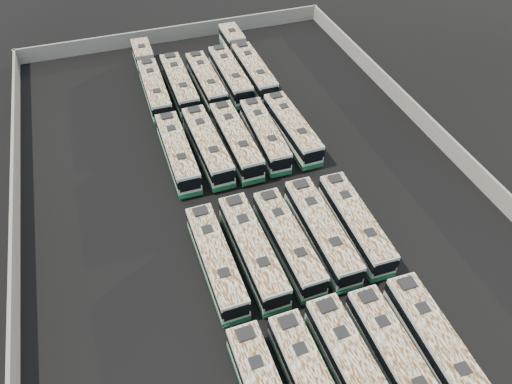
{
  "coord_description": "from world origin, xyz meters",
  "views": [
    {
      "loc": [
        -11.46,
        -33.42,
        34.71
      ],
      "look_at": [
        -0.11,
        -0.39,
        1.6
      ],
      "focal_mm": 35.0,
      "sensor_mm": 36.0,
      "label": 1
    }
  ],
  "objects_px": {
    "bus_midfront_center": "(288,242)",
    "bus_back_far_right": "(246,61)",
    "bus_midback_right": "(264,135)",
    "bus_back_right": "(230,76)",
    "bus_midback_center": "(236,140)",
    "bus_front_far_right": "(437,347)",
    "bus_back_center": "(206,81)",
    "bus_back_far_left": "(151,78)",
    "bus_midback_far_right": "(292,128)",
    "bus_midfront_far_left": "(216,261)",
    "bus_front_center": "(356,374)",
    "bus_front_right": "(397,361)",
    "bus_midfront_right": "(321,231)",
    "bus_midback_left": "(207,146)",
    "bus_midfront_far_right": "(355,223)",
    "bus_back_left": "(179,85)",
    "bus_midfront_left": "(253,250)",
    "bus_midback_far_left": "(178,152)"
  },
  "relations": [
    {
      "from": "bus_front_far_right",
      "to": "bus_midfront_far_left",
      "type": "bearing_deg",
      "value": 136.4
    },
    {
      "from": "bus_midfront_left",
      "to": "bus_back_right",
      "type": "height_order",
      "value": "bus_back_right"
    },
    {
      "from": "bus_midback_right",
      "to": "bus_midback_center",
      "type": "bearing_deg",
      "value": -178.67
    },
    {
      "from": "bus_front_right",
      "to": "bus_back_left",
      "type": "height_order",
      "value": "bus_back_left"
    },
    {
      "from": "bus_front_far_right",
      "to": "bus_back_center",
      "type": "distance_m",
      "value": 41.54
    },
    {
      "from": "bus_back_right",
      "to": "bus_midback_center",
      "type": "bearing_deg",
      "value": -104.43
    },
    {
      "from": "bus_front_right",
      "to": "bus_back_right",
      "type": "distance_m",
      "value": 41.25
    },
    {
      "from": "bus_midback_right",
      "to": "bus_midback_far_right",
      "type": "xyz_separation_m",
      "value": [
        3.3,
        0.1,
        0.03
      ]
    },
    {
      "from": "bus_midback_far_left",
      "to": "bus_back_right",
      "type": "bearing_deg",
      "value": 53.36
    },
    {
      "from": "bus_front_right",
      "to": "bus_midback_center",
      "type": "distance_m",
      "value": 28.25
    },
    {
      "from": "bus_midfront_center",
      "to": "bus_midback_right",
      "type": "height_order",
      "value": "same"
    },
    {
      "from": "bus_front_right",
      "to": "bus_midback_left",
      "type": "distance_m",
      "value": 28.89
    },
    {
      "from": "bus_midback_left",
      "to": "bus_back_far_left",
      "type": "height_order",
      "value": "bus_midback_left"
    },
    {
      "from": "bus_midback_far_left",
      "to": "bus_midback_far_right",
      "type": "height_order",
      "value": "bus_midback_far_left"
    },
    {
      "from": "bus_front_far_right",
      "to": "bus_midback_far_left",
      "type": "height_order",
      "value": "same"
    },
    {
      "from": "bus_midfront_right",
      "to": "bus_back_far_left",
      "type": "bearing_deg",
      "value": 107.2
    },
    {
      "from": "bus_midfront_left",
      "to": "bus_midfront_far_right",
      "type": "xyz_separation_m",
      "value": [
        9.83,
        0.03,
        -0.06
      ]
    },
    {
      "from": "bus_front_far_right",
      "to": "bus_back_right",
      "type": "height_order",
      "value": "bus_back_right"
    },
    {
      "from": "bus_midfront_right",
      "to": "bus_midfront_center",
      "type": "bearing_deg",
      "value": -177.82
    },
    {
      "from": "bus_midfront_right",
      "to": "bus_midfront_far_right",
      "type": "xyz_separation_m",
      "value": [
        3.35,
        -0.04,
        -0.06
      ]
    },
    {
      "from": "bus_back_center",
      "to": "bus_back_far_right",
      "type": "bearing_deg",
      "value": 25.94
    },
    {
      "from": "bus_front_center",
      "to": "bus_back_right",
      "type": "xyz_separation_m",
      "value": [
        3.34,
        41.24,
        0.0
      ]
    },
    {
      "from": "bus_midfront_far_right",
      "to": "bus_back_far_left",
      "type": "xyz_separation_m",
      "value": [
        -13.0,
        31.15,
        0.0
      ]
    },
    {
      "from": "bus_midback_far_left",
      "to": "bus_back_right",
      "type": "distance_m",
      "value": 16.33
    },
    {
      "from": "bus_midback_far_right",
      "to": "bus_back_far_left",
      "type": "bearing_deg",
      "value": 127.72
    },
    {
      "from": "bus_back_far_right",
      "to": "bus_back_left",
      "type": "bearing_deg",
      "value": -163.0
    },
    {
      "from": "bus_midfront_right",
      "to": "bus_back_center",
      "type": "xyz_separation_m",
      "value": [
        -3.15,
        28.03,
        -0.06
      ]
    },
    {
      "from": "bus_front_far_right",
      "to": "bus_front_right",
      "type": "bearing_deg",
      "value": -179.32
    },
    {
      "from": "bus_front_center",
      "to": "bus_front_right",
      "type": "bearing_deg",
      "value": -1.36
    },
    {
      "from": "bus_front_center",
      "to": "bus_midfront_far_left",
      "type": "relative_size",
      "value": 1.05
    },
    {
      "from": "bus_midfront_far_left",
      "to": "bus_back_center",
      "type": "xyz_separation_m",
      "value": [
        6.58,
        28.11,
        0.0
      ]
    },
    {
      "from": "bus_midfront_left",
      "to": "bus_midback_far_left",
      "type": "relative_size",
      "value": 1.02
    },
    {
      "from": "bus_front_right",
      "to": "bus_midfront_left",
      "type": "distance_m",
      "value": 14.44
    },
    {
      "from": "bus_back_left",
      "to": "bus_back_right",
      "type": "relative_size",
      "value": 1.0
    },
    {
      "from": "bus_front_far_right",
      "to": "bus_midback_right",
      "type": "xyz_separation_m",
      "value": [
        -3.27,
        28.08,
        -0.04
      ]
    },
    {
      "from": "bus_midfront_right",
      "to": "bus_midback_left",
      "type": "xyz_separation_m",
      "value": [
        -6.42,
        15.19,
        0.01
      ]
    },
    {
      "from": "bus_front_center",
      "to": "bus_back_right",
      "type": "height_order",
      "value": "bus_back_right"
    },
    {
      "from": "bus_midfront_far_right",
      "to": "bus_front_right",
      "type": "bearing_deg",
      "value": -103.51
    },
    {
      "from": "bus_front_right",
      "to": "bus_back_far_left",
      "type": "bearing_deg",
      "value": 102.17
    },
    {
      "from": "bus_front_center",
      "to": "bus_back_left",
      "type": "bearing_deg",
      "value": 93.34
    },
    {
      "from": "bus_midfront_center",
      "to": "bus_midback_center",
      "type": "height_order",
      "value": "bus_midback_center"
    },
    {
      "from": "bus_front_far_right",
      "to": "bus_back_center",
      "type": "relative_size",
      "value": 1.02
    },
    {
      "from": "bus_midback_right",
      "to": "bus_midfront_left",
      "type": "bearing_deg",
      "value": -111.76
    },
    {
      "from": "bus_midback_center",
      "to": "bus_midback_right",
      "type": "height_order",
      "value": "bus_midback_center"
    },
    {
      "from": "bus_midback_right",
      "to": "bus_back_right",
      "type": "height_order",
      "value": "bus_back_right"
    },
    {
      "from": "bus_midfront_center",
      "to": "bus_back_far_right",
      "type": "xyz_separation_m",
      "value": [
        6.47,
        31.39,
        0.05
      ]
    },
    {
      "from": "bus_midfront_far_left",
      "to": "bus_back_far_right",
      "type": "xyz_separation_m",
      "value": [
        12.99,
        31.35,
        0.05
      ]
    },
    {
      "from": "bus_front_far_right",
      "to": "bus_back_far_left",
      "type": "xyz_separation_m",
      "value": [
        -12.94,
        44.12,
        -0.03
      ]
    },
    {
      "from": "bus_front_far_right",
      "to": "bus_midback_far_right",
      "type": "xyz_separation_m",
      "value": [
        0.02,
        28.19,
        -0.01
      ]
    },
    {
      "from": "bus_midfront_left",
      "to": "bus_back_far_right",
      "type": "xyz_separation_m",
      "value": [
        9.73,
        31.34,
        -0.01
      ]
    }
  ]
}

